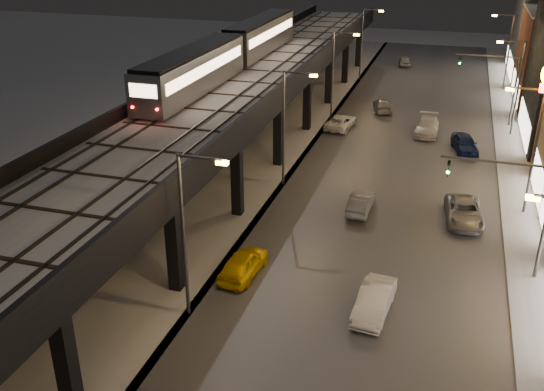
% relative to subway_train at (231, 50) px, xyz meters
% --- Properties ---
extents(road_surface, '(17.00, 120.00, 0.06)m').
position_rel_subway_train_xyz_m(road_surface, '(16.00, -5.80, -8.21)').
color(road_surface, '#46474D').
rests_on(road_surface, ground).
extents(sidewalk_right, '(4.00, 120.00, 0.14)m').
position_rel_subway_train_xyz_m(sidewalk_right, '(26.00, -5.80, -8.17)').
color(sidewalk_right, '#9FA1A8').
rests_on(sidewalk_right, ground).
extents(under_viaduct_pavement, '(11.00, 120.00, 0.06)m').
position_rel_subway_train_xyz_m(under_viaduct_pavement, '(2.50, -5.80, -8.21)').
color(under_viaduct_pavement, '#9FA1A8').
rests_on(under_viaduct_pavement, ground).
extents(elevated_viaduct, '(9.00, 100.00, 6.30)m').
position_rel_subway_train_xyz_m(elevated_viaduct, '(2.50, -8.96, -2.62)').
color(elevated_viaduct, black).
rests_on(elevated_viaduct, ground).
extents(viaduct_trackbed, '(8.40, 100.00, 0.32)m').
position_rel_subway_train_xyz_m(viaduct_trackbed, '(2.49, -8.83, -1.85)').
color(viaduct_trackbed, '#B2B7C1').
rests_on(viaduct_trackbed, elevated_viaduct).
extents(viaduct_parapet_streetside, '(0.30, 100.00, 1.10)m').
position_rel_subway_train_xyz_m(viaduct_parapet_streetside, '(6.85, -8.80, -1.39)').
color(viaduct_parapet_streetside, black).
rests_on(viaduct_parapet_streetside, elevated_viaduct).
extents(viaduct_parapet_far, '(0.30, 100.00, 1.10)m').
position_rel_subway_train_xyz_m(viaduct_parapet_far, '(-1.85, -8.80, -1.39)').
color(viaduct_parapet_far, black).
rests_on(viaduct_parapet_far, elevated_viaduct).
extents(streetlight_left_1, '(2.57, 0.28, 9.00)m').
position_rel_subway_train_xyz_m(streetlight_left_1, '(8.07, -27.80, -3.01)').
color(streetlight_left_1, '#38383A').
rests_on(streetlight_left_1, ground).
extents(streetlight_left_2, '(2.57, 0.28, 9.00)m').
position_rel_subway_train_xyz_m(streetlight_left_2, '(8.07, -9.80, -3.01)').
color(streetlight_left_2, '#38383A').
rests_on(streetlight_left_2, ground).
extents(streetlight_right_2, '(2.56, 0.28, 9.00)m').
position_rel_subway_train_xyz_m(streetlight_right_2, '(25.23, -9.80, -3.01)').
color(streetlight_right_2, '#38383A').
rests_on(streetlight_right_2, ground).
extents(streetlight_left_3, '(2.57, 0.28, 9.00)m').
position_rel_subway_train_xyz_m(streetlight_left_3, '(8.07, 8.20, -3.01)').
color(streetlight_left_3, '#38383A').
rests_on(streetlight_left_3, ground).
extents(streetlight_right_3, '(2.56, 0.28, 9.00)m').
position_rel_subway_train_xyz_m(streetlight_right_3, '(25.23, 8.20, -3.01)').
color(streetlight_right_3, '#38383A').
rests_on(streetlight_right_3, ground).
extents(streetlight_left_4, '(2.57, 0.28, 9.00)m').
position_rel_subway_train_xyz_m(streetlight_left_4, '(8.07, 26.20, -3.01)').
color(streetlight_left_4, '#38383A').
rests_on(streetlight_left_4, ground).
extents(streetlight_right_4, '(2.56, 0.28, 9.00)m').
position_rel_subway_train_xyz_m(streetlight_right_4, '(25.23, 26.20, -3.01)').
color(streetlight_right_4, '#38383A').
rests_on(streetlight_right_4, ground).
extents(traffic_light_rig_a, '(6.10, 0.34, 7.00)m').
position_rel_subway_train_xyz_m(traffic_light_rig_a, '(24.34, -18.81, -3.74)').
color(traffic_light_rig_a, '#38383A').
rests_on(traffic_light_rig_a, ground).
extents(traffic_light_rig_b, '(6.10, 0.34, 7.00)m').
position_rel_subway_train_xyz_m(traffic_light_rig_b, '(24.34, 11.19, -3.74)').
color(traffic_light_rig_b, '#38383A').
rests_on(traffic_light_rig_b, ground).
extents(subway_train, '(2.74, 33.37, 3.26)m').
position_rel_subway_train_xyz_m(subway_train, '(0.00, 0.00, 0.00)').
color(subway_train, gray).
rests_on(subway_train, viaduct_trackbed).
extents(car_taxi, '(2.05, 4.47, 1.48)m').
position_rel_subway_train_xyz_m(car_taxi, '(9.31, -23.39, -7.50)').
color(car_taxi, '#E7B800').
rests_on(car_taxi, ground).
extents(car_near_white, '(1.52, 4.14, 1.36)m').
position_rel_subway_train_xyz_m(car_near_white, '(14.41, -12.93, -7.56)').
color(car_near_white, gray).
rests_on(car_near_white, ground).
extents(car_mid_silver, '(2.83, 5.10, 1.35)m').
position_rel_subway_train_xyz_m(car_mid_silver, '(9.41, 5.35, -7.57)').
color(car_mid_silver, white).
rests_on(car_mid_silver, ground).
extents(car_mid_dark, '(2.72, 4.87, 1.33)m').
position_rel_subway_train_xyz_m(car_mid_dark, '(12.58, 12.74, -7.57)').
color(car_mid_dark, '#979899').
rests_on(car_mid_dark, ground).
extents(car_far_white, '(2.15, 4.31, 1.41)m').
position_rel_subway_train_xyz_m(car_far_white, '(12.55, 36.61, -7.53)').
color(car_far_white, '#969AA0').
rests_on(car_far_white, ground).
extents(car_onc_silver, '(1.93, 4.58, 1.47)m').
position_rel_subway_train_xyz_m(car_onc_silver, '(17.10, -24.95, -7.51)').
color(car_onc_silver, silver).
rests_on(car_onc_silver, ground).
extents(car_onc_dark, '(2.87, 5.36, 1.43)m').
position_rel_subway_train_xyz_m(car_onc_dark, '(21.43, -12.45, -7.52)').
color(car_onc_dark, gray).
rests_on(car_onc_dark, ground).
extents(car_onc_white, '(2.17, 5.32, 1.54)m').
position_rel_subway_train_xyz_m(car_onc_white, '(17.71, 6.12, -7.47)').
color(car_onc_white, silver).
rests_on(car_onc_white, ground).
extents(car_onc_red, '(2.82, 4.82, 1.54)m').
position_rel_subway_train_xyz_m(car_onc_red, '(21.26, 2.01, -7.47)').
color(car_onc_red, '#0F1A44').
rests_on(car_onc_red, ground).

